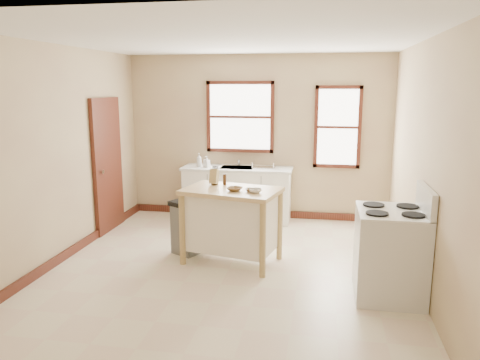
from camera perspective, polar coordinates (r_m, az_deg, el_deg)
name	(u,v)px	position (r m, az deg, el deg)	size (l,w,h in m)	color
floor	(229,269)	(6.04, -1.37, -10.75)	(5.00, 5.00, 0.00)	beige
ceiling	(228,40)	(5.62, -1.51, 16.74)	(5.00, 5.00, 0.00)	white
wall_back	(257,138)	(8.10, 2.14, 5.20)	(4.50, 0.04, 2.80)	#C7B583
wall_left	(58,155)	(6.49, -21.30, 2.87)	(0.04, 5.00, 2.80)	#C7B583
wall_right	(424,165)	(5.66, 21.50, 1.69)	(0.04, 5.00, 2.80)	#C7B583
window_main	(240,117)	(8.10, 0.02, 7.69)	(1.17, 0.06, 1.22)	#39170F
window_side	(338,127)	(7.99, 11.82, 6.32)	(0.77, 0.06, 1.37)	#39170F
door_left	(108,165)	(7.65, -15.83, 1.76)	(0.06, 0.90, 2.10)	#39170F
baseboard_back	(257,213)	(8.33, 2.04, -4.03)	(4.50, 0.04, 0.12)	#39170F
baseboard_left	(68,253)	(6.79, -20.25, -8.38)	(0.04, 5.00, 0.12)	#39170F
sink_counter	(237,194)	(8.02, -0.34, -1.68)	(1.86, 0.62, 0.92)	white
faucet	(239,159)	(8.08, -0.11, 2.54)	(0.03, 0.03, 0.22)	silver
soap_bottle_a	(199,160)	(8.01, -5.01, 2.44)	(0.09, 0.09, 0.23)	#B2B2B2
soap_bottle_b	(207,162)	(7.93, -4.08, 2.24)	(0.09, 0.09, 0.19)	#B2B2B2
dish_rack	(264,165)	(7.87, 2.92, 1.82)	(0.37, 0.28, 0.09)	silver
kitchen_island	(232,226)	(6.11, -1.03, -5.59)	(1.20, 0.76, 0.98)	tan
knife_block	(214,177)	(6.24, -3.17, 0.34)	(0.10, 0.10, 0.20)	#DEAF74
pepper_grinder	(225,179)	(6.22, -1.89, 0.07)	(0.04, 0.04, 0.15)	#402411
bowl_a	(235,189)	(5.88, -0.66, -1.11)	(0.19, 0.19, 0.05)	brown
bowl_b	(251,190)	(5.85, 1.33, -1.23)	(0.14, 0.14, 0.04)	brown
bowl_c	(255,191)	(5.77, 1.88, -1.32)	(0.16, 0.16, 0.05)	silver
trash_bin	(186,227)	(6.49, -6.56, -5.75)	(0.38, 0.32, 0.74)	#585856
gas_stove	(391,242)	(5.36, 17.88, -7.19)	(0.78, 0.79, 1.24)	silver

